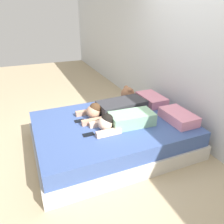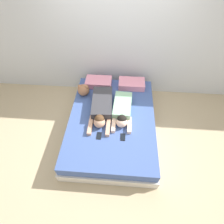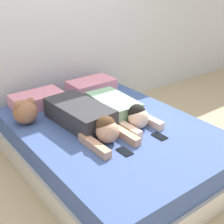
# 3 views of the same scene
# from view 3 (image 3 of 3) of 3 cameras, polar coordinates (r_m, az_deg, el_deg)

# --- Properties ---
(ground_plane) EXTENTS (12.00, 12.00, 0.00)m
(ground_plane) POSITION_cam_3_polar(r_m,az_deg,el_deg) (3.21, 0.00, -9.25)
(ground_plane) COLOR tan
(wall_back) EXTENTS (12.00, 0.06, 2.60)m
(wall_back) POSITION_cam_3_polar(r_m,az_deg,el_deg) (3.75, -12.18, 16.82)
(wall_back) COLOR silver
(wall_back) RESTS_ON ground_plane
(bed) EXTENTS (1.64, 2.20, 0.42)m
(bed) POSITION_cam_3_polar(r_m,az_deg,el_deg) (3.10, 0.00, -6.09)
(bed) COLOR beige
(bed) RESTS_ON ground_plane
(pillow_head_left) EXTENTS (0.55, 0.33, 0.14)m
(pillow_head_left) POSITION_cam_3_polar(r_m,az_deg,el_deg) (3.49, -13.49, 2.21)
(pillow_head_left) COLOR pink
(pillow_head_left) RESTS_ON bed
(pillow_head_right) EXTENTS (0.55, 0.33, 0.14)m
(pillow_head_right) POSITION_cam_3_polar(r_m,az_deg,el_deg) (3.80, -3.75, 4.84)
(pillow_head_right) COLOR pink
(pillow_head_right) RESTS_ON bed
(person_left) EXTENTS (0.42, 1.05, 0.24)m
(person_left) POSITION_cam_3_polar(r_m,az_deg,el_deg) (2.94, -4.79, -1.05)
(person_left) COLOR #333338
(person_left) RESTS_ON bed
(person_right) EXTENTS (0.36, 0.88, 0.23)m
(person_right) POSITION_cam_3_polar(r_m,az_deg,el_deg) (3.12, 1.61, 0.49)
(person_right) COLOR #8CBF99
(person_right) RESTS_ON bed
(cell_phone_left) EXTENTS (0.08, 0.14, 0.01)m
(cell_phone_left) POSITION_cam_3_polar(r_m,az_deg,el_deg) (2.60, 2.32, -7.21)
(cell_phone_left) COLOR black
(cell_phone_left) RESTS_ON bed
(cell_phone_right) EXTENTS (0.08, 0.14, 0.01)m
(cell_phone_right) POSITION_cam_3_polar(r_m,az_deg,el_deg) (2.85, 8.68, -4.39)
(cell_phone_right) COLOR black
(cell_phone_right) RESTS_ON bed
(plush_toy) EXTENTS (0.24, 0.24, 0.25)m
(plush_toy) POSITION_cam_3_polar(r_m,az_deg,el_deg) (3.11, -15.55, 0.15)
(plush_toy) COLOR #996647
(plush_toy) RESTS_ON bed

